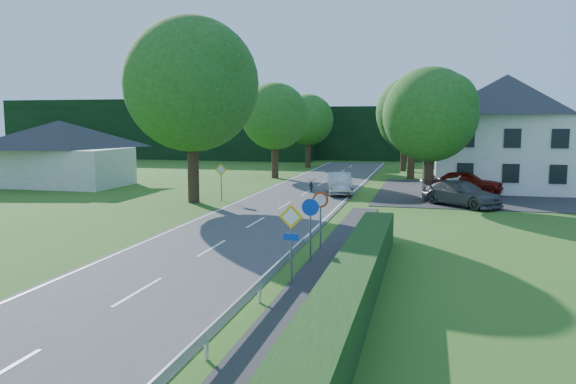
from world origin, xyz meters
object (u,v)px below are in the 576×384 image
(parked_car_red, at_px, (466,182))
(parasol, at_px, (494,178))
(parked_car_silver_a, at_px, (473,182))
(streetlight, at_px, (423,132))
(moving_car, at_px, (340,183))
(motorcycle, at_px, (311,185))
(parked_car_grey, at_px, (462,193))

(parked_car_red, relative_size, parasol, 2.43)
(parked_car_red, distance_m, parked_car_silver_a, 0.97)
(parked_car_silver_a, distance_m, parasol, 1.97)
(streetlight, relative_size, parked_car_red, 1.58)
(streetlight, relative_size, moving_car, 1.76)
(motorcycle, bearing_deg, parasol, -1.75)
(streetlight, relative_size, motorcycle, 4.62)
(parked_car_red, xyz_separation_m, parasol, (2.12, 1.97, 0.08))
(parked_car_grey, bearing_deg, motorcycle, 105.22)
(parked_car_grey, relative_size, parasol, 2.47)
(parasol, bearing_deg, streetlight, -139.55)
(streetlight, height_order, parasol, streetlight)
(streetlight, bearing_deg, parasol, 40.45)
(motorcycle, height_order, parasol, parasol)
(motorcycle, height_order, parked_car_silver_a, parked_car_silver_a)
(parked_car_silver_a, xyz_separation_m, parked_car_grey, (-1.15, -6.73, -0.03))
(motorcycle, distance_m, parked_car_grey, 11.39)
(moving_car, xyz_separation_m, parked_car_red, (8.66, 2.39, 0.11))
(streetlight, relative_size, parked_car_grey, 1.56)
(streetlight, bearing_deg, parked_car_silver_a, 41.94)
(moving_car, height_order, motorcycle, moving_car)
(moving_car, height_order, parasol, parasol)
(moving_car, relative_size, parasol, 2.18)
(streetlight, xyz_separation_m, parked_car_silver_a, (3.59, 3.23, -3.65))
(motorcycle, bearing_deg, moving_car, -43.62)
(streetlight, distance_m, parked_car_grey, 5.63)
(parked_car_red, bearing_deg, motorcycle, 106.68)
(streetlight, xyz_separation_m, motorcycle, (-7.89, 1.27, -3.97))
(parked_car_silver_a, bearing_deg, motorcycle, 70.49)
(moving_car, bearing_deg, parked_car_silver_a, 6.93)
(moving_car, bearing_deg, motorcycle, 139.46)
(parked_car_red, bearing_deg, parked_car_silver_a, -24.09)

